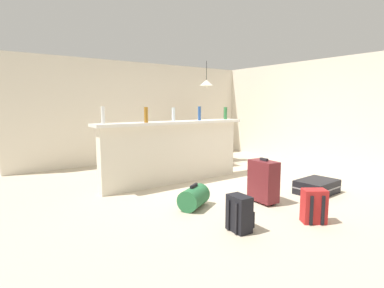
% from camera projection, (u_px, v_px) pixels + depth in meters
% --- Properties ---
extents(ground_plane, '(13.00, 13.00, 0.05)m').
position_uv_depth(ground_plane, '(222.00, 184.00, 5.75)').
color(ground_plane, beige).
extents(wall_back, '(6.60, 0.10, 2.50)m').
position_uv_depth(wall_back, '(145.00, 112.00, 8.05)').
color(wall_back, silver).
rests_on(wall_back, ground_plane).
extents(wall_right, '(0.10, 6.00, 2.50)m').
position_uv_depth(wall_right, '(308.00, 113.00, 7.59)').
color(wall_right, silver).
rests_on(wall_right, ground_plane).
extents(partition_half_wall, '(2.80, 0.20, 1.10)m').
position_uv_depth(partition_half_wall, '(174.00, 154.00, 5.69)').
color(partition_half_wall, silver).
rests_on(partition_half_wall, ground_plane).
extents(bar_countertop, '(2.96, 0.40, 0.05)m').
position_uv_depth(bar_countertop, '(173.00, 123.00, 5.62)').
color(bar_countertop, white).
rests_on(bar_countertop, partition_half_wall).
extents(bottle_white, '(0.06, 0.06, 0.27)m').
position_uv_depth(bottle_white, '(103.00, 115.00, 4.93)').
color(bottle_white, silver).
rests_on(bottle_white, bar_countertop).
extents(bottle_amber, '(0.07, 0.07, 0.26)m').
position_uv_depth(bottle_amber, '(146.00, 115.00, 5.18)').
color(bottle_amber, '#9E661E').
rests_on(bottle_amber, bar_countertop).
extents(bottle_clear, '(0.06, 0.06, 0.25)m').
position_uv_depth(bottle_clear, '(173.00, 114.00, 5.57)').
color(bottle_clear, silver).
rests_on(bottle_clear, bar_countertop).
extents(bottle_blue, '(0.06, 0.06, 0.27)m').
position_uv_depth(bottle_blue, '(199.00, 113.00, 5.92)').
color(bottle_blue, '#284C89').
rests_on(bottle_blue, bar_countertop).
extents(bottle_green, '(0.07, 0.07, 0.25)m').
position_uv_depth(bottle_green, '(225.00, 113.00, 6.38)').
color(bottle_green, '#2D6B38').
rests_on(bottle_green, bar_countertop).
extents(dining_table, '(1.10, 0.80, 0.74)m').
position_uv_depth(dining_table, '(206.00, 136.00, 7.85)').
color(dining_table, '#4C331E').
rests_on(dining_table, ground_plane).
extents(dining_chair_near_partition, '(0.46, 0.46, 0.93)m').
position_uv_depth(dining_chair_near_partition, '(218.00, 144.00, 7.36)').
color(dining_chair_near_partition, '#9E754C').
rests_on(dining_chair_near_partition, ground_plane).
extents(pendant_lamp, '(0.34, 0.34, 0.64)m').
position_uv_depth(pendant_lamp, '(206.00, 83.00, 7.57)').
color(pendant_lamp, black).
extents(suitcase_flat_black, '(0.85, 0.54, 0.22)m').
position_uv_depth(suitcase_flat_black, '(317.00, 187.00, 5.08)').
color(suitcase_flat_black, black).
rests_on(suitcase_flat_black, ground_plane).
extents(duffel_bag_green, '(0.57, 0.50, 0.34)m').
position_uv_depth(duffel_bag_green, '(194.00, 197.00, 4.35)').
color(duffel_bag_green, '#286B3D').
rests_on(duffel_bag_green, ground_plane).
extents(backpack_black, '(0.26, 0.29, 0.42)m').
position_uv_depth(backpack_black, '(240.00, 214.00, 3.55)').
color(backpack_black, black).
rests_on(backpack_black, ground_plane).
extents(suitcase_upright_maroon, '(0.27, 0.46, 0.67)m').
position_uv_depth(suitcase_upright_maroon, '(263.00, 181.00, 4.57)').
color(suitcase_upright_maroon, maroon).
rests_on(suitcase_upright_maroon, ground_plane).
extents(backpack_red, '(0.34, 0.33, 0.42)m').
position_uv_depth(backpack_red, '(314.00, 206.00, 3.81)').
color(backpack_red, red).
rests_on(backpack_red, ground_plane).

